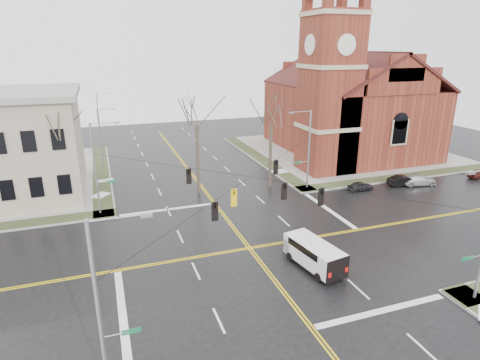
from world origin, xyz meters
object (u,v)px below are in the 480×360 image
object	(u,v)px
signal_pole_nw	(97,166)
streetlight_north_b	(99,113)
parked_car_a	(360,186)
parked_car_c	(418,180)
cargo_van	(312,252)
parked_car_b	(404,181)
signal_pole_ne	(308,147)
tree_ne	(271,121)
streetlight_north_a	(101,136)
tree_nw_near	(196,121)
church	(346,98)
tree_nw_far	(62,128)
signal_pole_sw	(102,306)
parked_car_d	(480,174)

from	to	relation	value
signal_pole_nw	streetlight_north_b	distance (m)	36.51
parked_car_a	parked_car_c	xyz separation A→B (m)	(7.65, -0.61, 0.11)
parked_car_c	cargo_van	bearing A→B (deg)	132.84
parked_car_a	parked_car_b	distance (m)	5.87
parked_car_b	parked_car_c	size ratio (longest dim) A/B	0.87
signal_pole_ne	cargo_van	size ratio (longest dim) A/B	1.63
signal_pole_nw	parked_car_a	xyz separation A→B (m)	(28.31, -2.66, -4.42)
parked_car_a	tree_ne	distance (m)	12.81
signal_pole_ne	signal_pole_nw	bearing A→B (deg)	180.00
signal_pole_nw	parked_car_c	xyz separation A→B (m)	(35.96, -3.27, -4.31)
signal_pole_ne	cargo_van	distance (m)	17.98
streetlight_north_a	tree_nw_near	bearing A→B (deg)	-54.53
streetlight_north_a	cargo_van	bearing A→B (deg)	-66.37
church	parked_car_a	xyz separation A→B (m)	(-7.77, -15.95, -7.91)
tree_nw_near	tree_nw_far	bearing A→B (deg)	-179.32
signal_pole_sw	tree_nw_far	distance (m)	25.91
parked_car_a	parked_car_d	bearing A→B (deg)	-96.01
signal_pole_sw	tree_nw_near	xyz separation A→B (m)	(10.51, 25.69, 3.30)
signal_pole_sw	parked_car_a	world-z (taller)	signal_pole_sw
cargo_van	tree_nw_near	bearing A→B (deg)	93.25
tree_ne	parked_car_a	bearing A→B (deg)	-24.91
signal_pole_sw	tree_ne	bearing A→B (deg)	52.72
signal_pole_sw	streetlight_north_a	xyz separation A→B (m)	(0.67, 39.50, -0.48)
streetlight_north_a	cargo_van	xyz separation A→B (m)	(14.09, -32.22, -3.29)
signal_pole_sw	parked_car_d	world-z (taller)	signal_pole_sw
streetlight_north_a	tree_ne	distance (m)	23.66
streetlight_north_a	cargo_van	size ratio (longest dim) A/B	1.45
church	streetlight_north_a	bearing A→B (deg)	174.81
tree_nw_far	tree_ne	world-z (taller)	tree_nw_far
parked_car_b	parked_car_d	world-z (taller)	parked_car_b
church	tree_ne	distance (m)	20.76
tree_nw_far	tree_ne	xyz separation A→B (m)	(21.62, -0.79, -0.42)
tree_nw_far	tree_ne	distance (m)	21.64
signal_pole_sw	tree_nw_far	xyz separation A→B (m)	(-2.79, 25.53, 3.40)
cargo_van	tree_nw_far	world-z (taller)	tree_nw_far
tree_nw_near	parked_car_a	bearing A→B (deg)	-16.74
signal_pole_sw	streetlight_north_b	bearing A→B (deg)	89.36
parked_car_b	tree_nw_far	world-z (taller)	tree_nw_far
signal_pole_ne	parked_car_d	xyz separation A→B (m)	(22.79, -3.70, -4.38)
signal_pole_ne	signal_pole_nw	size ratio (longest dim) A/B	1.00
cargo_van	tree_nw_near	size ratio (longest dim) A/B	0.48
signal_pole_ne	parked_car_a	bearing A→B (deg)	-25.16
tree_nw_near	parked_car_b	bearing A→B (deg)	-13.45
streetlight_north_a	parked_car_c	xyz separation A→B (m)	(35.30, -19.77, -3.83)
parked_car_b	parked_car_a	bearing A→B (deg)	95.80
signal_pole_ne	parked_car_c	world-z (taller)	signal_pole_ne
parked_car_b	parked_car_d	size ratio (longest dim) A/B	1.14
parked_car_d	parked_car_c	bearing A→B (deg)	87.31
parked_car_a	tree_nw_near	bearing A→B (deg)	70.73
signal_pole_ne	tree_nw_far	bearing A→B (deg)	174.31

